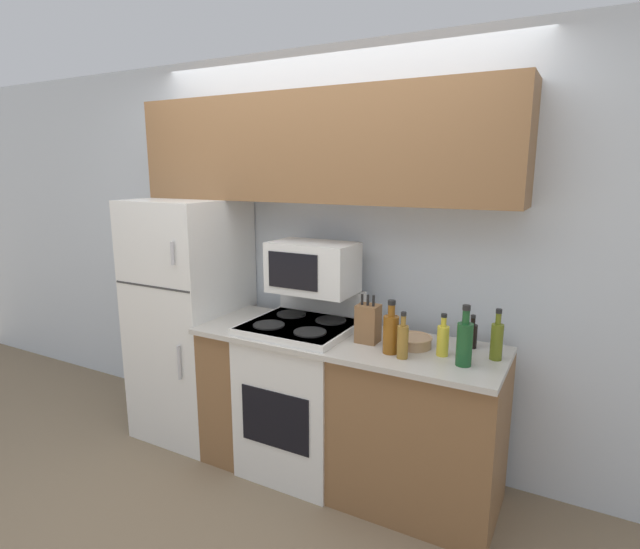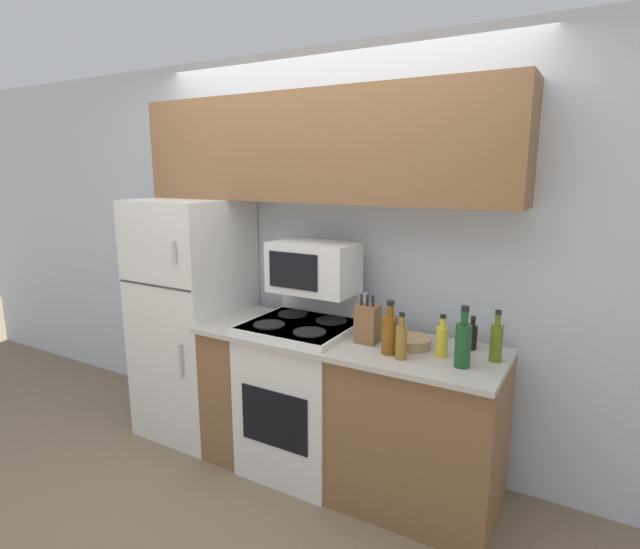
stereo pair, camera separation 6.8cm
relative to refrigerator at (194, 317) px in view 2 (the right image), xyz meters
The scene contains 15 objects.
ground_plane 1.24m from the refrigerator, 20.43° to the right, with size 12.00×12.00×0.00m, color #7F6B51.
wall_back 1.05m from the refrigerator, 22.42° to the left, with size 8.00×0.05×2.55m.
lower_cabinets 1.26m from the refrigerator, ahead, with size 1.75×0.61×0.89m.
refrigerator is the anchor object (origin of this frame).
upper_cabinets 1.44m from the refrigerator, 11.29° to the left, with size 2.40×0.32×0.63m.
stove 0.97m from the refrigerator, ahead, with size 0.61×0.59×1.09m.
microwave 1.02m from the refrigerator, ahead, with size 0.51×0.31×0.30m.
knife_block 1.36m from the refrigerator, ahead, with size 0.12×0.11×0.27m.
bowl 1.59m from the refrigerator, ahead, with size 0.20×0.20×0.06m.
bottle_wine_green 1.90m from the refrigerator, ahead, with size 0.08×0.08×0.30m.
bottle_soy_sauce 1.87m from the refrigerator, ahead, with size 0.05×0.05×0.18m.
bottle_vinegar 1.61m from the refrigerator, ahead, with size 0.06×0.06×0.24m.
bottle_whiskey 1.53m from the refrigerator, ahead, with size 0.08×0.08×0.28m.
bottle_cooking_spray 1.77m from the refrigerator, ahead, with size 0.06×0.06×0.22m.
bottle_olive_oil 2.01m from the refrigerator, ahead, with size 0.06×0.06×0.26m.
Camera 2 is at (1.54, -2.11, 1.82)m, focal length 28.00 mm.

